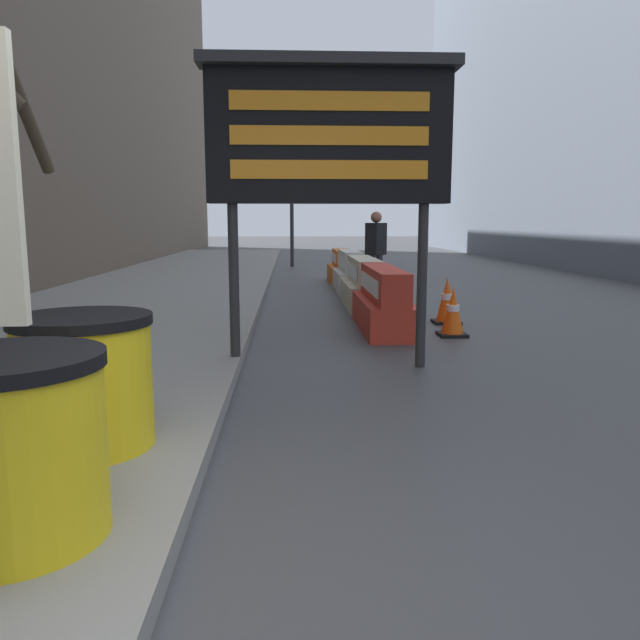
{
  "coord_description": "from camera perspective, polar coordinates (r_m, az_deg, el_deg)",
  "views": [
    {
      "loc": [
        0.5,
        -2.05,
        1.45
      ],
      "look_at": [
        0.8,
        4.32,
        0.44
      ],
      "focal_mm": 35.0,
      "sensor_mm": 36.0,
      "label": 1
    }
  ],
  "objects": [
    {
      "name": "ground_plane",
      "position": [
        2.57,
        -15.03,
        -25.83
      ],
      "size": [
        120.0,
        120.0,
        0.0
      ],
      "primitive_type": "plane",
      "color": "#3F3F42"
    },
    {
      "name": "barrel_drum_foreground",
      "position": [
        2.95,
        -26.48,
        -10.33
      ],
      "size": [
        0.81,
        0.81,
        0.79
      ],
      "color": "yellow",
      "rests_on": "sidewalk_left"
    },
    {
      "name": "barrel_drum_middle",
      "position": [
        3.93,
        -20.73,
        -5.24
      ],
      "size": [
        0.81,
        0.81,
        0.79
      ],
      "color": "yellow",
      "rests_on": "sidewalk_left"
    },
    {
      "name": "message_board",
      "position": [
        6.16,
        0.83,
        16.47
      ],
      "size": [
        2.44,
        0.36,
        2.96
      ],
      "color": "#28282B",
      "rests_on": "ground_plane"
    },
    {
      "name": "jersey_barrier_red_striped",
      "position": [
        8.45,
        5.82,
        1.58
      ],
      "size": [
        0.63,
        2.14,
        0.84
      ],
      "color": "red",
      "rests_on": "ground_plane"
    },
    {
      "name": "jersey_barrier_cream",
      "position": [
        10.75,
        3.99,
        3.18
      ],
      "size": [
        0.65,
        2.08,
        0.84
      ],
      "color": "beige",
      "rests_on": "ground_plane"
    },
    {
      "name": "jersey_barrier_white",
      "position": [
        13.15,
        2.77,
        4.27
      ],
      "size": [
        0.61,
        1.91,
        0.85
      ],
      "color": "silver",
      "rests_on": "ground_plane"
    },
    {
      "name": "jersey_barrier_orange_near",
      "position": [
        15.16,
        2.04,
        4.8
      ],
      "size": [
        0.65,
        1.67,
        0.78
      ],
      "color": "orange",
      "rests_on": "ground_plane"
    },
    {
      "name": "traffic_cone_near",
      "position": [
        9.42,
        6.96,
        2.19
      ],
      "size": [
        0.4,
        0.4,
        0.71
      ],
      "color": "black",
      "rests_on": "ground_plane"
    },
    {
      "name": "traffic_cone_mid",
      "position": [
        9.13,
        11.53,
        1.74
      ],
      "size": [
        0.38,
        0.38,
        0.67
      ],
      "color": "black",
      "rests_on": "ground_plane"
    },
    {
      "name": "traffic_cone_far",
      "position": [
        8.13,
        12.05,
        0.69
      ],
      "size": [
        0.35,
        0.35,
        0.63
      ],
      "color": "black",
      "rests_on": "ground_plane"
    },
    {
      "name": "traffic_light_near_curb",
      "position": [
        20.35,
        -2.61,
        11.91
      ],
      "size": [
        0.28,
        0.45,
        3.42
      ],
      "color": "#2D2D30",
      "rests_on": "ground_plane"
    },
    {
      "name": "pedestrian_worker",
      "position": [
        12.5,
        5.13,
        6.76
      ],
      "size": [
        0.47,
        0.5,
        1.65
      ],
      "rotation": [
        0.0,
        0.0,
        4.07
      ],
      "color": "#333338",
      "rests_on": "ground_plane"
    }
  ]
}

